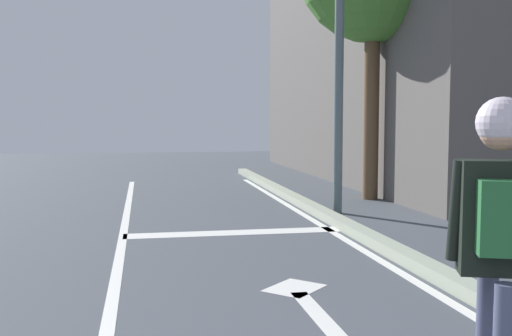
# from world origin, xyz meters

# --- Properties ---
(lane_line_center) EXTENTS (0.12, 20.00, 0.01)m
(lane_line_center) POSITION_xyz_m (-0.18, 6.00, 0.00)
(lane_line_center) COLOR silver
(lane_line_center) RESTS_ON ground
(lane_line_curbside) EXTENTS (0.12, 20.00, 0.01)m
(lane_line_curbside) POSITION_xyz_m (2.85, 6.00, 0.00)
(lane_line_curbside) COLOR silver
(lane_line_curbside) RESTS_ON ground
(stop_bar) EXTENTS (3.17, 0.40, 0.01)m
(stop_bar) POSITION_xyz_m (1.41, 8.46, 0.00)
(stop_bar) COLOR silver
(stop_bar) RESTS_ON ground
(lane_arrow_stem) EXTENTS (0.16, 1.40, 0.01)m
(lane_arrow_stem) POSITION_xyz_m (1.57, 4.64, 0.00)
(lane_arrow_stem) COLOR silver
(lane_arrow_stem) RESTS_ON ground
(lane_arrow_head) EXTENTS (0.71, 0.71, 0.01)m
(lane_arrow_head) POSITION_xyz_m (1.57, 5.49, 0.00)
(lane_arrow_head) COLOR silver
(lane_arrow_head) RESTS_ON ground
(curb_strip) EXTENTS (0.24, 24.00, 0.14)m
(curb_strip) POSITION_xyz_m (3.10, 6.00, 0.07)
(curb_strip) COLOR #98A18D
(curb_strip) RESTS_ON ground
(skater) EXTENTS (0.44, 0.61, 1.69)m
(skater) POSITION_xyz_m (1.84, 2.51, 1.16)
(skater) COLOR #454B67
(skater) RESTS_ON skateboard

